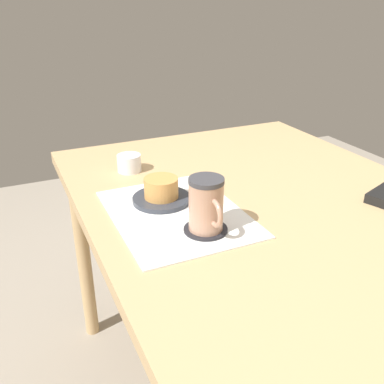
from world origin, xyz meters
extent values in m
cylinder|color=tan|center=(-0.56, -0.40, 0.35)|extent=(0.05, 0.05, 0.71)
cylinder|color=tan|center=(-0.56, 0.40, 0.35)|extent=(0.05, 0.05, 0.71)
cube|color=tan|center=(0.00, 0.00, 0.72)|extent=(1.23, 0.91, 0.04)
cylinder|color=tan|center=(-0.23, 0.56, 0.21)|extent=(0.04, 0.04, 0.43)
cube|color=white|center=(-0.04, -0.24, 0.74)|extent=(0.39, 0.30, 0.00)
cylinder|color=#333842|center=(-0.11, -0.25, 0.75)|extent=(0.15, 0.15, 0.01)
cylinder|color=tan|center=(-0.11, -0.25, 0.78)|extent=(0.08, 0.08, 0.05)
cylinder|color=#232328|center=(0.07, -0.22, 0.75)|extent=(0.10, 0.10, 0.00)
cylinder|color=tan|center=(0.07, -0.22, 0.81)|extent=(0.07, 0.07, 0.11)
cylinder|color=#3D3D42|center=(0.07, -0.22, 0.87)|extent=(0.08, 0.08, 0.01)
torus|color=tan|center=(0.11, -0.22, 0.81)|extent=(0.06, 0.01, 0.06)
cylinder|color=white|center=(-0.34, -0.26, 0.77)|extent=(0.07, 0.07, 0.05)
camera|label=1|loc=(0.80, -0.58, 1.22)|focal=40.00mm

